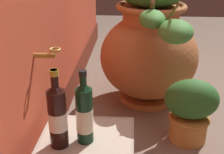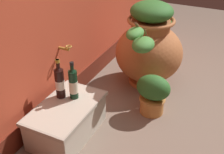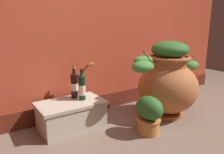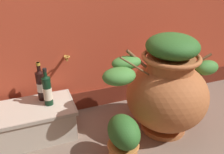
{
  "view_description": "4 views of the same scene",
  "coord_description": "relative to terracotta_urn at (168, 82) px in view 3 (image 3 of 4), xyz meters",
  "views": [
    {
      "loc": [
        -1.38,
        0.65,
        1.05
      ],
      "look_at": [
        0.08,
        0.76,
        0.4
      ],
      "focal_mm": 47.79,
      "sensor_mm": 36.0,
      "label": 1
    },
    {
      "loc": [
        -1.95,
        -0.29,
        1.65
      ],
      "look_at": [
        0.03,
        0.67,
        0.33
      ],
      "focal_mm": 46.4,
      "sensor_mm": 36.0,
      "label": 2
    },
    {
      "loc": [
        -1.28,
        -1.14,
        1.05
      ],
      "look_at": [
        -0.03,
        0.73,
        0.51
      ],
      "focal_mm": 35.15,
      "sensor_mm": 36.0,
      "label": 3
    },
    {
      "loc": [
        -0.43,
        -0.88,
        1.34
      ],
      "look_at": [
        0.19,
        0.72,
        0.5
      ],
      "focal_mm": 36.92,
      "sensor_mm": 36.0,
      "label": 4
    }
  ],
  "objects": [
    {
      "name": "ground_plane",
      "position": [
        -0.61,
        -0.53,
        -0.4
      ],
      "size": [
        7.0,
        7.0,
        0.0
      ],
      "primitive_type": "plane",
      "color": "#7A6656"
    },
    {
      "name": "back_wall",
      "position": [
        -0.61,
        0.67,
        0.88
      ],
      "size": [
        4.4,
        0.33,
        2.6
      ],
      "color": "#B74228",
      "rests_on": "ground_plane"
    },
    {
      "name": "terracotta_urn",
      "position": [
        0.0,
        0.0,
        0.0
      ],
      "size": [
        1.03,
        0.69,
        0.87
      ],
      "color": "#B26638",
      "rests_on": "ground_plane"
    },
    {
      "name": "stone_ledge",
      "position": [
        -1.07,
        0.31,
        -0.25
      ],
      "size": [
        0.67,
        0.41,
        0.28
      ],
      "color": "beige",
      "rests_on": "ground_plane"
    },
    {
      "name": "wine_bottle_left",
      "position": [
        -0.94,
        0.31,
        0.02
      ],
      "size": [
        0.07,
        0.07,
        0.33
      ],
      "color": "black",
      "rests_on": "stone_ledge"
    },
    {
      "name": "wine_bottle_middle",
      "position": [
        -0.97,
        0.41,
        0.03
      ],
      "size": [
        0.08,
        0.08,
        0.34
      ],
      "color": "black",
      "rests_on": "stone_ledge"
    },
    {
      "name": "potted_shrub",
      "position": [
        -0.49,
        -0.22,
        -0.2
      ],
      "size": [
        0.24,
        0.3,
        0.38
      ],
      "color": "#CC7F3D",
      "rests_on": "ground_plane"
    }
  ]
}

